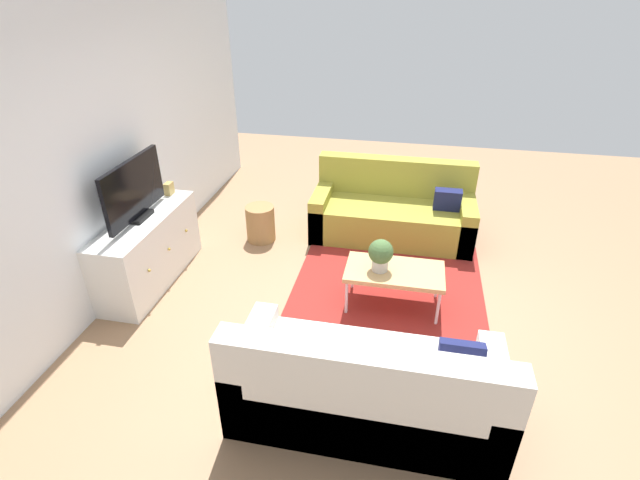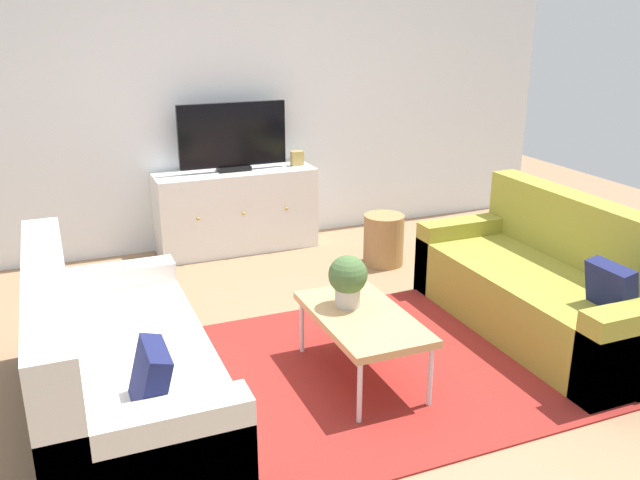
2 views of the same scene
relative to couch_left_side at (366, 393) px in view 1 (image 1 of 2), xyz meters
The scene contains 11 objects.
ground_plane 1.47m from the couch_left_side, ahead, with size 10.00×10.00×0.00m, color #997251.
wall_back 3.20m from the couch_left_side, 61.52° to the left, with size 6.40×0.12×2.70m, color white.
area_rug 1.47m from the couch_left_side, ahead, with size 2.50×1.90×0.01m, color maroon.
couch_left_side is the anchor object (origin of this frame).
couch_right_side 2.88m from the couch_left_side, ahead, with size 0.85×1.88×0.88m.
coffee_table 1.41m from the couch_left_side, ahead, with size 0.50×0.91×0.41m.
potted_plant 1.41m from the couch_left_side, ahead, with size 0.23×0.23×0.31m.
tv_console 2.74m from the couch_left_side, 60.23° to the left, with size 1.41×0.47×0.72m.
flat_screen_tv 2.85m from the couch_left_side, 60.44° to the left, with size 0.95×0.16×0.59m.
mantel_clock 3.11m from the couch_left_side, 50.71° to the left, with size 0.11×0.07×0.13m, color tan.
wicker_basket 2.85m from the couch_left_side, 32.47° to the left, with size 0.34×0.34×0.43m, color #9E7547.
Camera 1 is at (-3.76, -0.25, 2.82)m, focal length 26.44 mm.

